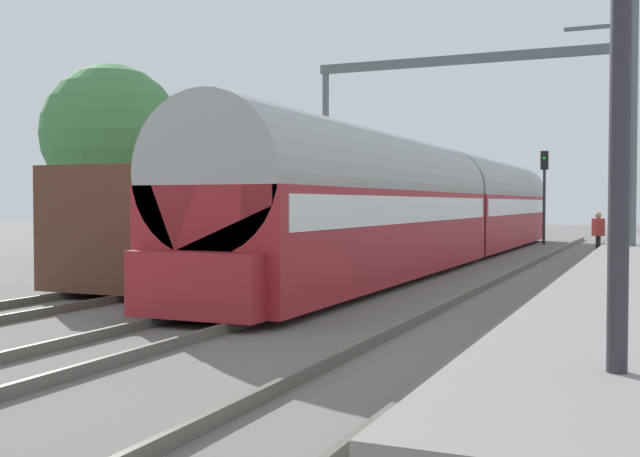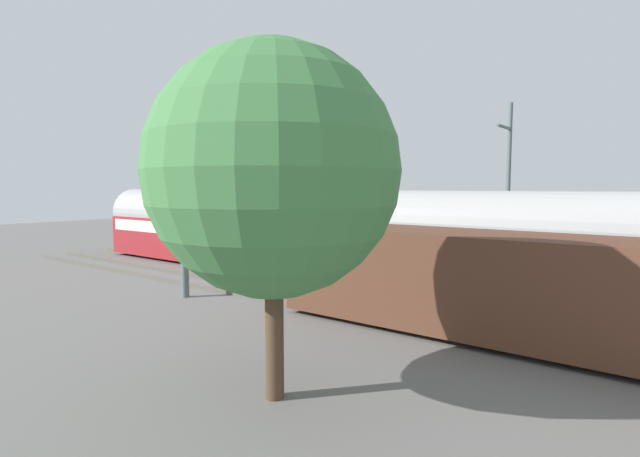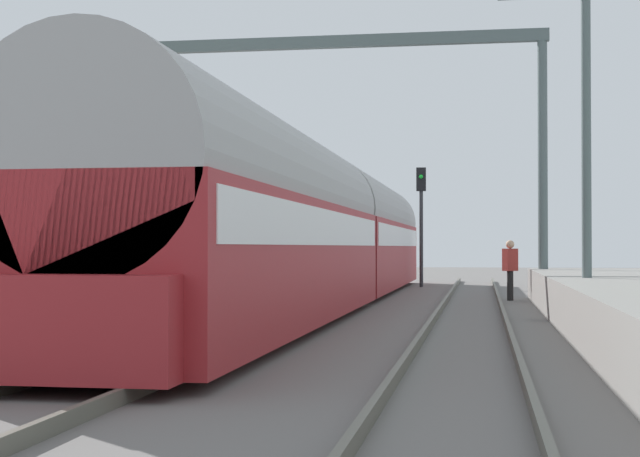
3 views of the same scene
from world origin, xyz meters
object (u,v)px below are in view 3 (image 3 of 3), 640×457
(passenger_train, at_px, (322,231))
(railway_signal_far, at_px, (421,210))
(person_crossing, at_px, (510,265))
(freight_car, at_px, (56,250))
(catenary_gantry, at_px, (339,111))

(passenger_train, distance_m, railway_signal_far, 12.14)
(railway_signal_far, bearing_deg, person_crossing, -71.24)
(freight_car, distance_m, railway_signal_far, 20.67)
(passenger_train, relative_size, freight_car, 2.53)
(freight_car, height_order, person_crossing, freight_car)
(railway_signal_far, bearing_deg, freight_car, -106.52)
(person_crossing, bearing_deg, catenary_gantry, -44.04)
(catenary_gantry, bearing_deg, person_crossing, -3.86)
(freight_car, relative_size, person_crossing, 7.51)
(person_crossing, xyz_separation_m, catenary_gantry, (-5.00, 0.34, 4.59))
(person_crossing, bearing_deg, passenger_train, -10.40)
(freight_car, xyz_separation_m, railway_signal_far, (5.86, 19.77, 1.49))
(freight_car, relative_size, catenary_gantry, 1.06)
(passenger_train, height_order, freight_car, passenger_train)
(freight_car, bearing_deg, railway_signal_far, 73.48)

